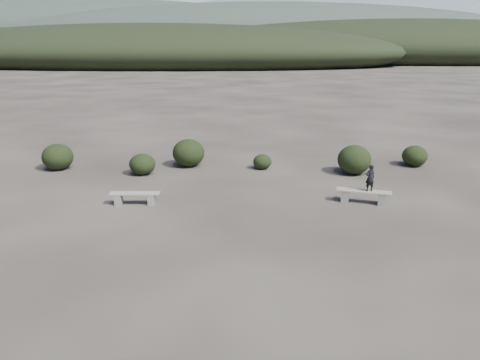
{
  "coord_description": "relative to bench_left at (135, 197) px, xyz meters",
  "views": [
    {
      "loc": [
        0.36,
        -11.93,
        5.83
      ],
      "look_at": [
        -0.41,
        3.5,
        1.1
      ],
      "focal_mm": 35.0,
      "sensor_mm": 36.0,
      "label": 1
    }
  ],
  "objects": [
    {
      "name": "mountain_ridges",
      "position": [
        -3.24,
        335.2,
        10.56
      ],
      "size": [
        500.0,
        400.0,
        56.0
      ],
      "color": "black",
      "rests_on": "ground"
    },
    {
      "name": "shrub_f",
      "position": [
        -4.78,
        4.52,
        0.32
      ],
      "size": [
        1.4,
        1.4,
        1.18
      ],
      "primitive_type": "ellipsoid",
      "color": "black",
      "rests_on": "ground"
    },
    {
      "name": "bench_left",
      "position": [
        0.0,
        0.0,
        0.0
      ],
      "size": [
        1.82,
        0.49,
        0.45
      ],
      "rotation": [
        0.0,
        0.0,
        0.06
      ],
      "color": "gray",
      "rests_on": "ground"
    },
    {
      "name": "bench_right",
      "position": [
        8.3,
        0.55,
        0.02
      ],
      "size": [
        2.0,
        0.85,
        0.49
      ],
      "rotation": [
        0.0,
        0.0,
        -0.23
      ],
      "color": "gray",
      "rests_on": "ground"
    },
    {
      "name": "shrub_c",
      "position": [
        4.6,
        5.04,
        0.07
      ],
      "size": [
        0.86,
        0.86,
        0.68
      ],
      "primitive_type": "ellipsoid",
      "color": "black",
      "rests_on": "ground"
    },
    {
      "name": "shrub_e",
      "position": [
        11.75,
        5.91,
        0.21
      ],
      "size": [
        1.17,
        1.17,
        0.97
      ],
      "primitive_type": "ellipsoid",
      "color": "black",
      "rests_on": "ground"
    },
    {
      "name": "shrub_d",
      "position": [
        8.66,
        4.44,
        0.37
      ],
      "size": [
        1.47,
        1.47,
        1.29
      ],
      "primitive_type": "ellipsoid",
      "color": "black",
      "rests_on": "ground"
    },
    {
      "name": "shrub_a",
      "position": [
        -0.7,
        3.87,
        0.19
      ],
      "size": [
        1.14,
        1.14,
        0.93
      ],
      "primitive_type": "ellipsoid",
      "color": "black",
      "rests_on": "ground"
    },
    {
      "name": "seated_person",
      "position": [
        8.47,
        0.51,
        0.71
      ],
      "size": [
        0.41,
        0.33,
        0.98
      ],
      "primitive_type": "imported",
      "rotation": [
        0.0,
        0.0,
        3.43
      ],
      "color": "black",
      "rests_on": "bench_right"
    },
    {
      "name": "shrub_b",
      "position": [
        1.13,
        5.35,
        0.37
      ],
      "size": [
        1.5,
        1.5,
        1.28
      ],
      "primitive_type": "ellipsoid",
      "color": "black",
      "rests_on": "ground"
    },
    {
      "name": "ground",
      "position": [
        4.24,
        -3.86,
        -0.27
      ],
      "size": [
        1200.0,
        1200.0,
        0.0
      ],
      "primitive_type": "plane",
      "color": "#292520",
      "rests_on": "ground"
    }
  ]
}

